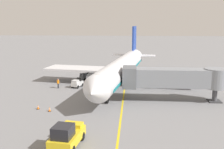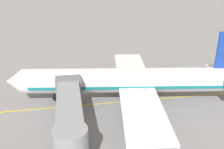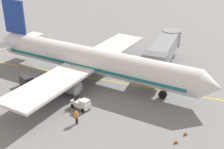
{
  "view_description": "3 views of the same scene",
  "coord_description": "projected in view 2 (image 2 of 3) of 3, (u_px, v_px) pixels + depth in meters",
  "views": [
    {
      "loc": [
        -1.29,
        44.26,
        11.23
      ],
      "look_at": [
        2.07,
        2.4,
        2.87
      ],
      "focal_mm": 41.09,
      "sensor_mm": 36.0,
      "label": 1
    },
    {
      "loc": [
        -32.59,
        6.66,
        17.74
      ],
      "look_at": [
        3.08,
        0.25,
        3.4
      ],
      "focal_mm": 39.32,
      "sensor_mm": 36.0,
      "label": 2
    },
    {
      "loc": [
        36.7,
        15.07,
        19.46
      ],
      "look_at": [
        2.38,
        1.95,
        2.35
      ],
      "focal_mm": 46.92,
      "sensor_mm": 36.0,
      "label": 3
    }
  ],
  "objects": [
    {
      "name": "parked_airliner",
      "position": [
        131.0,
        81.0,
        37.15
      ],
      "size": [
        30.44,
        37.29,
        10.63
      ],
      "color": "silver",
      "rests_on": "ground"
    },
    {
      "name": "jet_bridge",
      "position": [
        70.0,
        111.0,
        28.23
      ],
      "size": [
        15.14,
        3.5,
        4.98
      ],
      "color": "gray",
      "rests_on": "ground"
    },
    {
      "name": "ground_plane",
      "position": [
        117.0,
        102.0,
        37.45
      ],
      "size": [
        400.0,
        400.0,
        0.0
      ],
      "primitive_type": "plane",
      "color": "slate"
    },
    {
      "name": "safety_cone_nose_left",
      "position": [
        39.0,
        79.0,
        45.5
      ],
      "size": [
        0.36,
        0.36,
        0.59
      ],
      "color": "black",
      "rests_on": "ground"
    },
    {
      "name": "baggage_tug_trailing",
      "position": [
        107.0,
        77.0,
        44.97
      ],
      "size": [
        1.9,
        2.74,
        1.62
      ],
      "color": "silver",
      "rests_on": "ground"
    },
    {
      "name": "ground_crew_wing_walker",
      "position": [
        100.0,
        70.0,
        47.63
      ],
      "size": [
        0.31,
        0.73,
        1.69
      ],
      "color": "#232328",
      "rests_on": "ground"
    },
    {
      "name": "baggage_cart_front",
      "position": [
        149.0,
        78.0,
        44.06
      ],
      "size": [
        2.17,
        2.89,
        1.58
      ],
      "color": "#4C4C51",
      "rests_on": "ground"
    },
    {
      "name": "gate_lead_in_line",
      "position": [
        117.0,
        102.0,
        37.45
      ],
      "size": [
        0.24,
        80.0,
        0.01
      ],
      "primitive_type": "cube",
      "color": "gold",
      "rests_on": "ground"
    },
    {
      "name": "baggage_cart_second_in_train",
      "position": [
        165.0,
        78.0,
        44.05
      ],
      "size": [
        2.17,
        2.89,
        1.58
      ],
      "color": "#4C4C51",
      "rests_on": "ground"
    },
    {
      "name": "safety_cone_nose_right",
      "position": [
        34.0,
        83.0,
        43.74
      ],
      "size": [
        0.36,
        0.36,
        0.59
      ],
      "color": "black",
      "rests_on": "ground"
    },
    {
      "name": "baggage_tug_lead",
      "position": [
        141.0,
        76.0,
        45.64
      ],
      "size": [
        2.44,
        2.73,
        1.62
      ],
      "color": "slate",
      "rests_on": "ground"
    }
  ]
}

